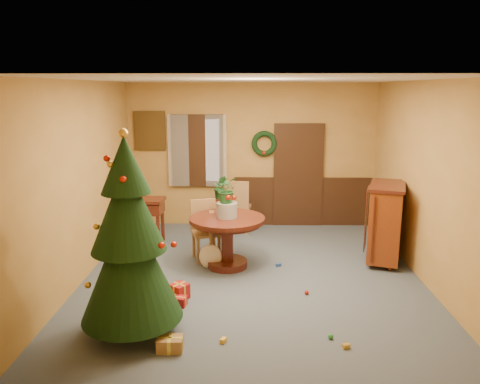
{
  "coord_description": "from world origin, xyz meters",
  "views": [
    {
      "loc": [
        -0.06,
        -6.68,
        2.78
      ],
      "look_at": [
        -0.19,
        0.4,
        1.21
      ],
      "focal_mm": 35.0,
      "sensor_mm": 36.0,
      "label": 1
    }
  ],
  "objects_px": {
    "chair_near": "(205,228)",
    "sideboard": "(385,221)",
    "dining_table": "(227,232)",
    "christmas_tree": "(129,241)",
    "writing_desk": "(138,210)"
  },
  "relations": [
    {
      "from": "chair_near",
      "to": "christmas_tree",
      "type": "distance_m",
      "value": 2.63
    },
    {
      "from": "chair_near",
      "to": "sideboard",
      "type": "distance_m",
      "value": 2.94
    },
    {
      "from": "dining_table",
      "to": "christmas_tree",
      "type": "height_order",
      "value": "christmas_tree"
    },
    {
      "from": "dining_table",
      "to": "writing_desk",
      "type": "height_order",
      "value": "writing_desk"
    },
    {
      "from": "christmas_tree",
      "to": "sideboard",
      "type": "height_order",
      "value": "christmas_tree"
    },
    {
      "from": "dining_table",
      "to": "chair_near",
      "type": "xyz_separation_m",
      "value": [
        -0.39,
        0.39,
        -0.04
      ]
    },
    {
      "from": "chair_near",
      "to": "sideboard",
      "type": "xyz_separation_m",
      "value": [
        2.93,
        -0.11,
        0.16
      ]
    },
    {
      "from": "chair_near",
      "to": "christmas_tree",
      "type": "height_order",
      "value": "christmas_tree"
    },
    {
      "from": "writing_desk",
      "to": "sideboard",
      "type": "distance_m",
      "value": 4.3
    },
    {
      "from": "writing_desk",
      "to": "sideboard",
      "type": "relative_size",
      "value": 0.75
    },
    {
      "from": "dining_table",
      "to": "christmas_tree",
      "type": "relative_size",
      "value": 0.5
    },
    {
      "from": "chair_near",
      "to": "christmas_tree",
      "type": "bearing_deg",
      "value": -103.63
    },
    {
      "from": "writing_desk",
      "to": "sideboard",
      "type": "xyz_separation_m",
      "value": [
        4.21,
        -0.87,
        0.06
      ]
    },
    {
      "from": "chair_near",
      "to": "writing_desk",
      "type": "xyz_separation_m",
      "value": [
        -1.28,
        0.76,
        0.1
      ]
    },
    {
      "from": "christmas_tree",
      "to": "dining_table",
      "type": "bearing_deg",
      "value": 64.68
    }
  ]
}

